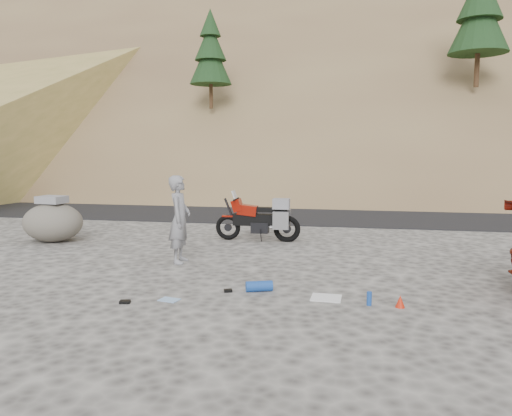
{
  "coord_description": "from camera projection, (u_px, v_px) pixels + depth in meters",
  "views": [
    {
      "loc": [
        2.68,
        -9.22,
        2.33
      ],
      "look_at": [
        0.58,
        1.59,
        1.0
      ],
      "focal_mm": 35.0,
      "sensor_mm": 36.0,
      "label": 1
    }
  ],
  "objects": [
    {
      "name": "ground",
      "position": [
        212.0,
        267.0,
        9.77
      ],
      "size": [
        140.0,
        140.0,
        0.0
      ],
      "primitive_type": "plane",
      "color": "#474542",
      "rests_on": "ground"
    },
    {
      "name": "road",
      "position": [
        279.0,
        211.0,
        18.54
      ],
      "size": [
        120.0,
        7.0,
        0.05
      ],
      "primitive_type": "cube",
      "color": "black",
      "rests_on": "ground"
    },
    {
      "name": "hillside",
      "position": [
        327.0,
        57.0,
        48.29
      ],
      "size": [
        120.0,
        73.0,
        46.72
      ],
      "color": "brown",
      "rests_on": "ground"
    },
    {
      "name": "motorcycle",
      "position": [
        261.0,
        219.0,
        12.5
      ],
      "size": [
        2.17,
        0.64,
        1.29
      ],
      "rotation": [
        0.0,
        0.0,
        0.02
      ],
      "color": "black",
      "rests_on": "ground"
    },
    {
      "name": "man",
      "position": [
        181.0,
        262.0,
        10.22
      ],
      "size": [
        0.48,
        0.68,
        1.78
      ],
      "primitive_type": "imported",
      "rotation": [
        0.0,
        0.0,
        1.65
      ],
      "color": "gray",
      "rests_on": "ground"
    },
    {
      "name": "boulder",
      "position": [
        53.0,
        222.0,
        12.41
      ],
      "size": [
        1.82,
        1.68,
        1.15
      ],
      "rotation": [
        0.0,
        0.0,
        -0.33
      ],
      "color": "#5F5B51",
      "rests_on": "ground"
    },
    {
      "name": "small_rock",
      "position": [
        54.0,
        230.0,
        13.11
      ],
      "size": [
        0.79,
        0.75,
        0.38
      ],
      "rotation": [
        0.0,
        0.0,
        -0.32
      ],
      "color": "#5F5B51",
      "rests_on": "ground"
    },
    {
      "name": "gear_white_cloth",
      "position": [
        326.0,
        298.0,
        7.76
      ],
      "size": [
        0.48,
        0.43,
        0.02
      ],
      "primitive_type": "cube",
      "rotation": [
        0.0,
        0.0,
        -0.04
      ],
      "color": "white",
      "rests_on": "ground"
    },
    {
      "name": "gear_blue_mat",
      "position": [
        259.0,
        286.0,
        8.13
      ],
      "size": [
        0.47,
        0.31,
        0.17
      ],
      "primitive_type": "cylinder",
      "rotation": [
        0.0,
        1.57,
        0.34
      ],
      "color": "#194399",
      "rests_on": "ground"
    },
    {
      "name": "gear_bottle",
      "position": [
        369.0,
        299.0,
        7.4
      ],
      "size": [
        0.09,
        0.09,
        0.21
      ],
      "primitive_type": "cylinder",
      "rotation": [
        0.0,
        0.0,
        -0.24
      ],
      "color": "#194399",
      "rests_on": "ground"
    },
    {
      "name": "gear_funnel",
      "position": [
        400.0,
        301.0,
        7.31
      ],
      "size": [
        0.15,
        0.15,
        0.18
      ],
      "primitive_type": "cone",
      "rotation": [
        0.0,
        0.0,
        -0.1
      ],
      "color": "red",
      "rests_on": "ground"
    },
    {
      "name": "gear_glove_a",
      "position": [
        125.0,
        302.0,
        7.51
      ],
      "size": [
        0.17,
        0.14,
        0.04
      ],
      "primitive_type": "cube",
      "rotation": [
        0.0,
        0.0,
        0.2
      ],
      "color": "black",
      "rests_on": "ground"
    },
    {
      "name": "gear_glove_b",
      "position": [
        228.0,
        291.0,
        8.1
      ],
      "size": [
        0.16,
        0.14,
        0.04
      ],
      "primitive_type": "cube",
      "rotation": [
        0.0,
        0.0,
        0.36
      ],
      "color": "black",
      "rests_on": "ground"
    },
    {
      "name": "gear_blue_cloth",
      "position": [
        169.0,
        300.0,
        7.67
      ],
      "size": [
        0.34,
        0.28,
        0.01
      ],
      "primitive_type": "cube",
      "rotation": [
        0.0,
        0.0,
        -0.22
      ],
      "color": "#8CAFD9",
      "rests_on": "ground"
    }
  ]
}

